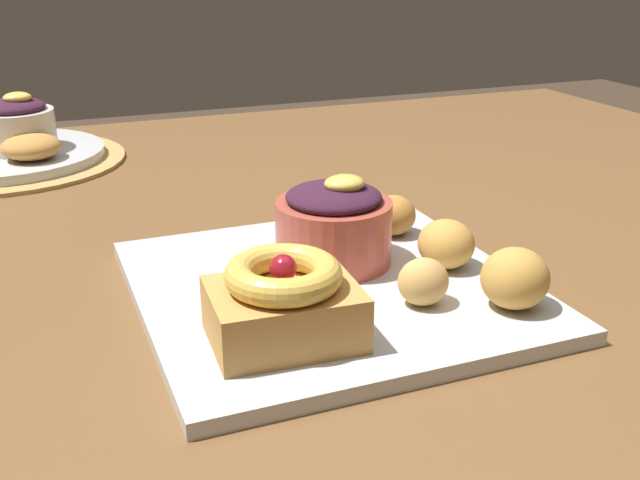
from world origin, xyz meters
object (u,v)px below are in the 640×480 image
front_plate (329,288)px  back_pastry (31,147)px  cake_slice (284,302)px  fritter_middle (446,244)px  fritter_front (515,278)px  fritter_back (423,282)px  fritter_extra (393,215)px  back_plate (3,155)px  back_ramekin (15,124)px  berry_ramekin (334,224)px

front_plate → back_pastry: back_pastry is taller
cake_slice → fritter_middle: 0.18m
fritter_front → back_pastry: (-0.31, 0.55, -0.00)m
fritter_back → fritter_extra: bearing=71.9°
fritter_back → back_plate: fritter_back is taller
fritter_front → fritter_extra: (-0.01, 0.17, -0.00)m
front_plate → fritter_extra: fritter_extra is taller
front_plate → back_plate: back_plate is taller
back_pastry → fritter_front: bearing=-60.4°
fritter_extra → back_ramekin: size_ratio=0.43×
front_plate → fritter_extra: (0.09, 0.08, 0.02)m
fritter_extra → back_pastry: (-0.30, 0.38, 0.00)m
fritter_back → back_pastry: (-0.25, 0.52, 0.00)m
cake_slice → fritter_extra: bearing=43.7°
back_ramekin → fritter_middle: bearing=-58.5°
front_plate → fritter_front: 0.14m
fritter_front → back_ramekin: 0.68m
fritter_front → back_pastry: bearing=119.6°
back_ramekin → back_pastry: size_ratio=1.38×
fritter_middle → fritter_extra: fritter_middle is taller
fritter_middle → back_plate: 0.62m
front_plate → fritter_middle: size_ratio=6.20×
cake_slice → fritter_middle: bearing=22.4°
fritter_middle → fritter_extra: size_ratio=1.14×
berry_ramekin → fritter_middle: bearing=-27.9°
back_plate → back_ramekin: 0.04m
fritter_front → fritter_back: 0.07m
back_plate → berry_ramekin: bearing=-61.9°
fritter_front → back_ramekin: bearing=118.4°
back_plate → fritter_front: bearing=-60.2°
berry_ramekin → back_plate: size_ratio=0.39×
fritter_back → fritter_extra: fritter_extra is taller
berry_ramekin → back_plate: (-0.26, 0.48, -0.03)m
fritter_front → fritter_back: size_ratio=1.30×
fritter_middle → fritter_extra: bearing=94.4°
cake_slice → berry_ramekin: (0.08, 0.11, 0.01)m
fritter_front → fritter_middle: 0.08m
front_plate → berry_ramekin: bearing=62.5°
cake_slice → fritter_front: cake_slice is taller
front_plate → back_pastry: 0.50m
berry_ramekin → back_ramekin: bearing=116.4°
fritter_front → fritter_middle: (-0.01, 0.08, -0.00)m
fritter_front → back_plate: 0.70m
cake_slice → fritter_back: size_ratio=2.67×
back_plate → fritter_extra: bearing=-52.9°
fritter_front → back_plate: fritter_front is taller
fritter_front → back_pastry: size_ratio=0.71×
fritter_back → back_ramekin: size_ratio=0.39×
cake_slice → fritter_front: size_ratio=2.06×
front_plate → fritter_middle: 0.10m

